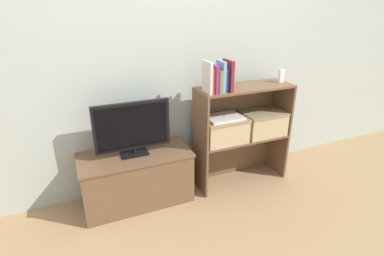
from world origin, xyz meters
TOP-DOWN VIEW (x-y plane):
  - ground_plane at (0.00, 0.00)m, footprint 16.00×16.00m
  - wall_back at (0.00, 0.45)m, footprint 10.00×0.05m
  - tv_stand at (-0.50, 0.21)m, footprint 0.92×0.44m
  - tv at (-0.50, 0.21)m, footprint 0.61×0.14m
  - bookshelf_lower_tier at (0.51, 0.22)m, footprint 0.88×0.32m
  - bookshelf_upper_tier at (0.51, 0.22)m, footprint 0.88×0.32m
  - book_ivory at (0.11, 0.10)m, footprint 0.02×0.16m
  - book_crimson at (0.14, 0.10)m, footprint 0.02×0.14m
  - book_plum at (0.17, 0.10)m, footprint 0.03×0.15m
  - book_olive at (0.20, 0.10)m, footprint 0.03×0.16m
  - book_skyblue at (0.23, 0.10)m, footprint 0.03×0.13m
  - book_navy at (0.26, 0.10)m, footprint 0.03×0.12m
  - book_maroon at (0.30, 0.10)m, footprint 0.03×0.16m
  - baby_monitor at (0.89, 0.16)m, footprint 0.05×0.03m
  - storage_basket_left at (0.30, 0.14)m, footprint 0.40×0.28m
  - storage_basket_right at (0.72, 0.14)m, footprint 0.40×0.28m
  - laptop at (0.30, 0.14)m, footprint 0.31×0.24m

SIDE VIEW (x-z plane):
  - ground_plane at x=0.00m, z-range 0.00..0.00m
  - tv_stand at x=-0.50m, z-range 0.00..0.46m
  - bookshelf_lower_tier at x=0.51m, z-range 0.06..0.52m
  - storage_basket_left at x=0.30m, z-range 0.47..0.69m
  - storage_basket_right at x=0.72m, z-range 0.47..0.69m
  - laptop at x=0.30m, z-range 0.68..0.70m
  - tv at x=-0.50m, z-range 0.48..0.93m
  - bookshelf_upper_tier at x=0.51m, z-range 0.52..1.01m
  - baby_monitor at x=0.89m, z-range 0.93..1.07m
  - book_olive at x=0.20m, z-range 0.94..1.13m
  - book_navy at x=0.26m, z-range 0.94..1.14m
  - book_crimson at x=0.14m, z-range 0.94..1.15m
  - book_plum at x=0.17m, z-range 0.94..1.17m
  - book_skyblue at x=0.23m, z-range 0.94..1.19m
  - book_maroon at x=0.30m, z-range 0.94..1.20m
  - book_ivory at x=0.11m, z-range 0.94..1.20m
  - wall_back at x=0.00m, z-range 0.00..2.40m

